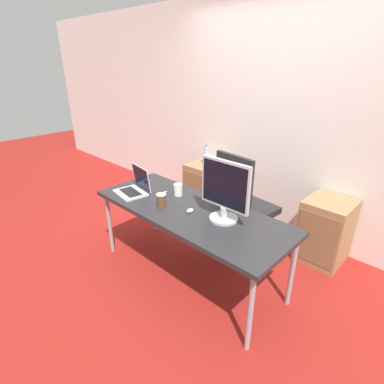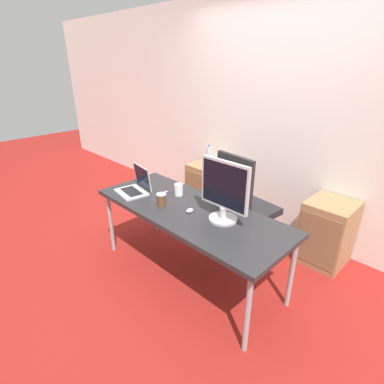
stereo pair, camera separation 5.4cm
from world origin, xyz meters
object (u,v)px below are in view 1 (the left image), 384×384
at_px(monitor, 225,192).
at_px(coffee_cup_brown, 161,200).
at_px(water_bottle, 206,155).
at_px(coffee_cup_white, 178,190).
at_px(laptop_center, 134,188).
at_px(office_chair, 244,215).
at_px(cabinet_left, 205,188).
at_px(mouse, 190,211).
at_px(cabinet_right, 325,231).

distance_m(monitor, coffee_cup_brown, 0.61).
relative_size(water_bottle, coffee_cup_white, 2.26).
height_order(laptop_center, monitor, monitor).
xyz_separation_m(office_chair, cabinet_left, (-0.93, 0.45, -0.10)).
distance_m(cabinet_left, coffee_cup_brown, 1.45).
height_order(cabinet_left, mouse, mouse).
bearing_deg(water_bottle, coffee_cup_white, -62.70).
relative_size(laptop_center, monitor, 0.69).
bearing_deg(water_bottle, cabinet_left, -90.00).
xyz_separation_m(office_chair, coffee_cup_white, (-0.41, -0.54, 0.33)).
relative_size(cabinet_left, laptop_center, 1.91).
bearing_deg(mouse, cabinet_right, 56.80).
relative_size(cabinet_left, cabinet_right, 1.00).
bearing_deg(coffee_cup_white, mouse, -27.92).
xyz_separation_m(coffee_cup_white, coffee_cup_brown, (0.06, -0.27, 0.00)).
bearing_deg(monitor, cabinet_right, 65.89).
bearing_deg(cabinet_right, monitor, -114.11).
bearing_deg(office_chair, mouse, -96.84).
bearing_deg(laptop_center, office_chair, 45.85).
relative_size(cabinet_left, water_bottle, 2.59).
xyz_separation_m(water_bottle, mouse, (0.84, -1.17, -0.06)).
distance_m(office_chair, cabinet_left, 1.04).
distance_m(cabinet_left, coffee_cup_white, 1.20).
xyz_separation_m(office_chair, cabinet_right, (0.68, 0.45, -0.10)).
height_order(laptop_center, mouse, laptop_center).
distance_m(cabinet_left, water_bottle, 0.45).
distance_m(monitor, coffee_cup_white, 0.65).
distance_m(cabinet_left, cabinet_right, 1.60).
relative_size(laptop_center, coffee_cup_white, 3.07).
bearing_deg(mouse, water_bottle, 125.77).
xyz_separation_m(cabinet_left, coffee_cup_white, (0.51, -0.99, 0.43)).
distance_m(laptop_center, monitor, 1.01).
bearing_deg(water_bottle, coffee_cup_brown, -65.46).
bearing_deg(laptop_center, cabinet_left, 97.22).
bearing_deg(monitor, water_bottle, 136.52).
height_order(cabinet_right, laptop_center, laptop_center).
bearing_deg(water_bottle, mouse, -54.23).
distance_m(cabinet_left, laptop_center, 1.33).
bearing_deg(monitor, mouse, -160.83).
height_order(office_chair, cabinet_left, office_chair).
bearing_deg(water_bottle, laptop_center, -82.80).
xyz_separation_m(monitor, coffee_cup_brown, (-0.55, -0.19, -0.19)).
xyz_separation_m(office_chair, mouse, (-0.09, -0.71, 0.29)).
distance_m(cabinet_right, coffee_cup_white, 1.54).
distance_m(cabinet_right, mouse, 1.45).
distance_m(cabinet_right, monitor, 1.33).
xyz_separation_m(laptop_center, coffee_cup_white, (0.36, 0.25, 0.00)).
bearing_deg(laptop_center, mouse, 6.72).
bearing_deg(coffee_cup_brown, office_chair, 66.35).
height_order(laptop_center, coffee_cup_brown, laptop_center).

